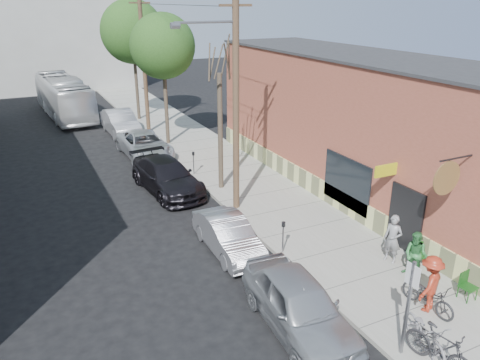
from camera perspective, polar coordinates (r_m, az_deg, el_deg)
name	(u,v)px	position (r m, az deg, el deg)	size (l,w,h in m)	color
ground	(237,280)	(16.36, -0.41, -12.06)	(120.00, 120.00, 0.00)	black
sidewalk	(221,164)	(26.97, -2.37, 1.91)	(4.50, 58.00, 0.15)	gray
cafe_building	(359,124)	(23.54, 14.30, 6.59)	(6.60, 20.20, 6.61)	brown
end_cap_building	(43,30)	(54.57, -22.84, 16.51)	(18.00, 8.00, 12.00)	#A6A6A1
sign_post	(409,300)	(13.01, 19.89, -13.57)	(0.07, 0.45, 2.80)	slate
parking_meter_near	(283,232)	(17.35, 5.29, -6.33)	(0.14, 0.14, 1.24)	slate
parking_meter_far	(193,159)	(25.13, -5.69, 2.55)	(0.14, 0.14, 1.24)	slate
utility_pole_near	(235,91)	(19.69, -0.66, 10.76)	(3.57, 0.28, 10.00)	#503A28
utility_pole_far	(143,57)	(33.28, -11.68, 14.52)	(1.80, 0.28, 10.00)	#503A28
tree_bare	(220,133)	(22.62, -2.42, 5.80)	(0.24, 0.24, 5.65)	#44392C
tree_leafy_mid	(163,46)	(30.02, -9.40, 15.78)	(3.99, 3.99, 8.14)	#44392C
tree_leafy_far	(132,32)	(37.14, -12.99, 17.20)	(4.69, 4.69, 8.92)	#44392C
patio_chair_a	(420,255)	(17.76, 21.04, -8.54)	(0.50, 0.50, 0.88)	#144513
patio_chair_b	(468,287)	(16.58, 26.07, -11.62)	(0.50, 0.50, 0.88)	#144513
patron_grey	(393,239)	(17.53, 18.11, -6.84)	(0.65, 0.43, 1.80)	gray
patron_green	(416,255)	(16.90, 20.64, -8.56)	(0.80, 0.62, 1.65)	#2F763A
cyclist	(430,284)	(15.34, 22.17, -11.63)	(1.18, 0.68, 1.82)	#9B2916
cyclist_bike	(428,296)	(15.57, 21.95, -12.96)	(0.64, 1.84, 0.96)	black
parked_bike_a	(440,349)	(13.53, 23.20, -18.36)	(0.55, 1.95, 1.17)	black
parked_bike_b	(425,333)	(14.03, 21.67, -16.95)	(0.67, 1.91, 1.00)	slate
car_0	(299,305)	(13.94, 7.18, -14.84)	(1.92, 4.77, 1.63)	#AAADB2
car_1	(228,235)	(17.71, -1.45, -6.76)	(1.43, 4.11, 1.35)	#A3A4AB
car_2	(167,176)	(23.40, -8.92, 0.45)	(2.21, 5.44, 1.58)	black
car_3	(145,145)	(28.90, -11.53, 4.19)	(2.43, 5.28, 1.47)	silver
car_4	(121,123)	(34.21, -14.36, 6.79)	(1.79, 5.13, 1.69)	#A9AAB1
bus	(64,97)	(40.99, -20.69, 9.47)	(2.66, 11.38, 3.17)	white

